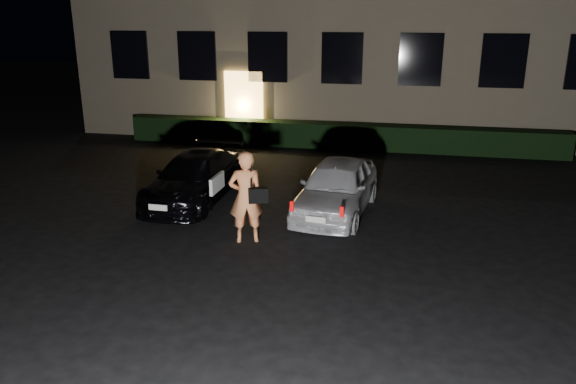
# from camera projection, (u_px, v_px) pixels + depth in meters

# --- Properties ---
(ground) EXTENTS (80.00, 80.00, 0.00)m
(ground) POSITION_uv_depth(u_px,v_px,m) (265.00, 284.00, 9.75)
(ground) COLOR black
(ground) RESTS_ON ground
(hedge) EXTENTS (15.00, 0.70, 0.85)m
(hedge) POSITION_uv_depth(u_px,v_px,m) (338.00, 136.00, 19.41)
(hedge) COLOR black
(hedge) RESTS_ON ground
(sedan) EXTENTS (1.75, 4.10, 1.16)m
(sedan) POSITION_uv_depth(u_px,v_px,m) (194.00, 178.00, 13.95)
(sedan) COLOR black
(sedan) RESTS_ON ground
(hatch) EXTENTS (1.90, 3.86, 1.27)m
(hatch) POSITION_uv_depth(u_px,v_px,m) (337.00, 187.00, 13.03)
(hatch) COLOR silver
(hatch) RESTS_ON ground
(man) EXTENTS (0.89, 0.67, 1.91)m
(man) POSITION_uv_depth(u_px,v_px,m) (246.00, 197.00, 11.31)
(man) COLOR #F08C52
(man) RESTS_ON ground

